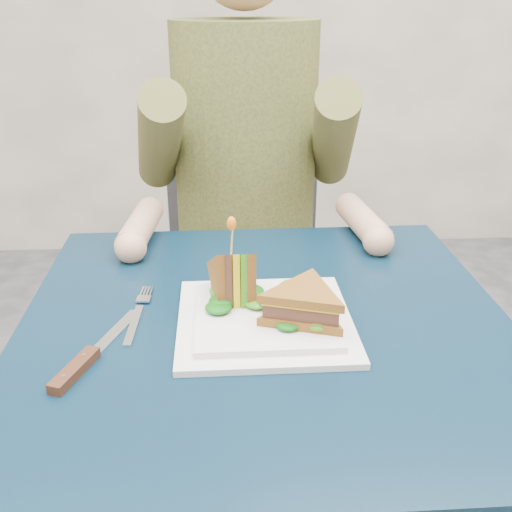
{
  "coord_description": "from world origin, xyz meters",
  "views": [
    {
      "loc": [
        -0.07,
        -0.79,
        1.2
      ],
      "look_at": [
        -0.01,
        0.04,
        0.82
      ],
      "focal_mm": 42.0,
      "sensor_mm": 36.0,
      "label": 1
    }
  ],
  "objects": [
    {
      "name": "table",
      "position": [
        0.0,
        0.0,
        0.65
      ],
      "size": [
        0.75,
        0.75,
        0.73
      ],
      "color": "black",
      "rests_on": "ground"
    },
    {
      "name": "chair",
      "position": [
        0.0,
        0.72,
        0.54
      ],
      "size": [
        0.42,
        0.4,
        0.93
      ],
      "color": "#47474C",
      "rests_on": "ground"
    },
    {
      "name": "diner",
      "position": [
        -0.0,
        0.61,
        0.91
      ],
      "size": [
        0.54,
        0.59,
        0.74
      ],
      "color": "#484C22",
      "rests_on": "chair"
    },
    {
      "name": "plate",
      "position": [
        -0.0,
        -0.01,
        0.74
      ],
      "size": [
        0.26,
        0.26,
        0.02
      ],
      "color": "white",
      "rests_on": "table"
    },
    {
      "name": "sandwich_flat",
      "position": [
        0.05,
        -0.04,
        0.78
      ],
      "size": [
        0.18,
        0.18,
        0.05
      ],
      "color": "brown",
      "rests_on": "plate"
    },
    {
      "name": "sandwich_upright",
      "position": [
        -0.05,
        0.03,
        0.78
      ],
      "size": [
        0.08,
        0.13,
        0.13
      ],
      "color": "brown",
      "rests_on": "plate"
    },
    {
      "name": "fork",
      "position": [
        -0.2,
        0.02,
        0.73
      ],
      "size": [
        0.03,
        0.18,
        0.01
      ],
      "color": "silver",
      "rests_on": "table"
    },
    {
      "name": "knife",
      "position": [
        -0.25,
        -0.11,
        0.74
      ],
      "size": [
        0.1,
        0.21,
        0.02
      ],
      "color": "silver",
      "rests_on": "table"
    },
    {
      "name": "toothpick",
      "position": [
        -0.05,
        0.03,
        0.85
      ],
      "size": [
        0.01,
        0.01,
        0.06
      ],
      "primitive_type": "cylinder",
      "rotation": [
        0.14,
        0.07,
        0.0
      ],
      "color": "tan",
      "rests_on": "sandwich_upright"
    },
    {
      "name": "toothpick_frill",
      "position": [
        -0.05,
        0.03,
        0.88
      ],
      "size": [
        0.01,
        0.01,
        0.02
      ],
      "primitive_type": "ellipsoid",
      "color": "orange",
      "rests_on": "sandwich_upright"
    },
    {
      "name": "lettuce_spill",
      "position": [
        0.0,
        -0.0,
        0.76
      ],
      "size": [
        0.15,
        0.13,
        0.02
      ],
      "primitive_type": null,
      "color": "#337A14",
      "rests_on": "plate"
    },
    {
      "name": "onion_ring",
      "position": [
        0.01,
        -0.01,
        0.77
      ],
      "size": [
        0.04,
        0.04,
        0.02
      ],
      "primitive_type": "torus",
      "rotation": [
        0.44,
        0.0,
        0.0
      ],
      "color": "#9E4C7A",
      "rests_on": "plate"
    }
  ]
}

